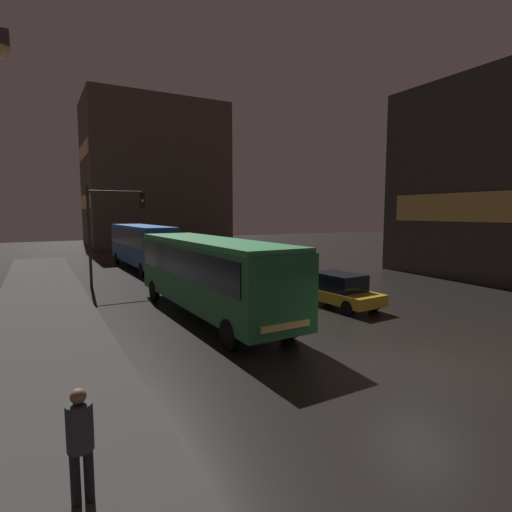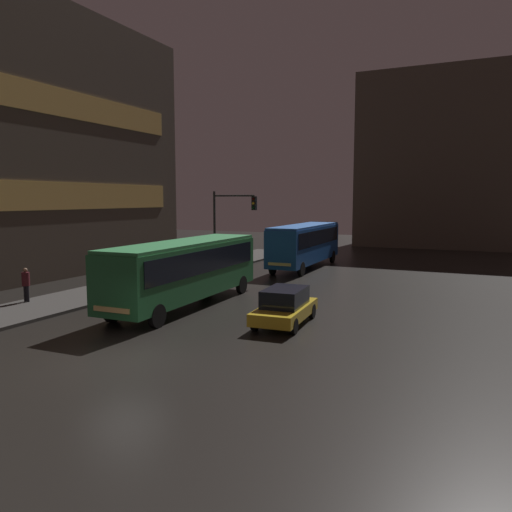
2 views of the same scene
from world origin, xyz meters
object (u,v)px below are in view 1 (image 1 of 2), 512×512
(car_taxi, at_px, (338,290))
(pedestrian_near, at_px, (80,436))
(bus_far, at_px, (142,242))
(bus_near, at_px, (209,269))
(traffic_light_main, at_px, (110,219))

(car_taxi, relative_size, pedestrian_near, 2.54)
(bus_far, height_order, pedestrian_near, bus_far)
(bus_far, xyz_separation_m, car_taxi, (5.03, -16.78, -1.28))
(bus_far, relative_size, car_taxi, 2.55)
(bus_near, height_order, bus_far, bus_far)
(traffic_light_main, bearing_deg, car_taxi, -51.63)
(car_taxi, bearing_deg, traffic_light_main, -55.77)
(bus_far, distance_m, pedestrian_near, 25.77)
(bus_far, distance_m, traffic_light_main, 7.38)
(bus_far, xyz_separation_m, pedestrian_near, (-6.58, -24.90, -0.89))
(bus_near, relative_size, bus_far, 1.00)
(bus_near, height_order, car_taxi, bus_near)
(bus_near, bearing_deg, traffic_light_main, -76.79)
(bus_far, bearing_deg, car_taxi, 105.25)
(traffic_light_main, bearing_deg, bus_far, 63.25)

